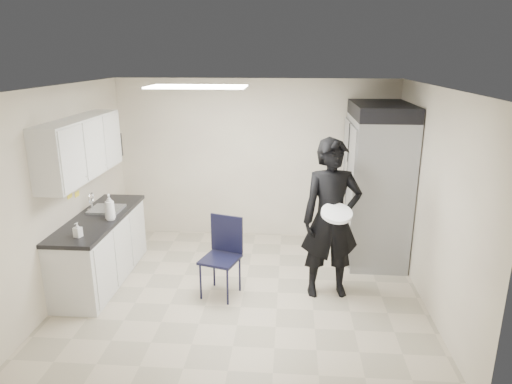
# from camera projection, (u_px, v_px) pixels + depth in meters

# --- Properties ---
(floor) EXTENTS (4.50, 4.50, 0.00)m
(floor) POSITION_uv_depth(u_px,v_px,m) (244.00, 291.00, 5.92)
(floor) COLOR tan
(floor) RESTS_ON ground
(ceiling) EXTENTS (4.50, 4.50, 0.00)m
(ceiling) POSITION_uv_depth(u_px,v_px,m) (242.00, 87.00, 5.17)
(ceiling) COLOR white
(ceiling) RESTS_ON back_wall
(back_wall) EXTENTS (4.50, 0.00, 4.50)m
(back_wall) POSITION_uv_depth(u_px,v_px,m) (256.00, 160.00, 7.46)
(back_wall) COLOR beige
(back_wall) RESTS_ON floor
(left_wall) EXTENTS (0.00, 4.00, 4.00)m
(left_wall) POSITION_uv_depth(u_px,v_px,m) (65.00, 192.00, 5.71)
(left_wall) COLOR beige
(left_wall) RESTS_ON floor
(right_wall) EXTENTS (0.00, 4.00, 4.00)m
(right_wall) POSITION_uv_depth(u_px,v_px,m) (432.00, 200.00, 5.39)
(right_wall) COLOR beige
(right_wall) RESTS_ON floor
(ceiling_panel) EXTENTS (1.20, 0.60, 0.02)m
(ceiling_panel) POSITION_uv_depth(u_px,v_px,m) (197.00, 87.00, 5.61)
(ceiling_panel) COLOR white
(ceiling_panel) RESTS_ON ceiling
(lower_counter) EXTENTS (0.60, 1.90, 0.86)m
(lower_counter) POSITION_uv_depth(u_px,v_px,m) (101.00, 250.00, 6.13)
(lower_counter) COLOR silver
(lower_counter) RESTS_ON floor
(countertop) EXTENTS (0.64, 1.95, 0.05)m
(countertop) POSITION_uv_depth(u_px,v_px,m) (98.00, 218.00, 6.00)
(countertop) COLOR black
(countertop) RESTS_ON lower_counter
(sink) EXTENTS (0.42, 0.40, 0.14)m
(sink) POSITION_uv_depth(u_px,v_px,m) (107.00, 213.00, 6.24)
(sink) COLOR gray
(sink) RESTS_ON countertop
(faucet) EXTENTS (0.02, 0.02, 0.24)m
(faucet) POSITION_uv_depth(u_px,v_px,m) (92.00, 202.00, 6.21)
(faucet) COLOR silver
(faucet) RESTS_ON countertop
(upper_cabinets) EXTENTS (0.35, 1.80, 0.75)m
(upper_cabinets) POSITION_uv_depth(u_px,v_px,m) (81.00, 148.00, 5.74)
(upper_cabinets) COLOR silver
(upper_cabinets) RESTS_ON left_wall
(towel_dispenser) EXTENTS (0.22, 0.30, 0.35)m
(towel_dispenser) POSITION_uv_depth(u_px,v_px,m) (112.00, 146.00, 6.90)
(towel_dispenser) COLOR black
(towel_dispenser) RESTS_ON left_wall
(notice_sticker_left) EXTENTS (0.00, 0.12, 0.07)m
(notice_sticker_left) POSITION_uv_depth(u_px,v_px,m) (70.00, 196.00, 5.83)
(notice_sticker_left) COLOR yellow
(notice_sticker_left) RESTS_ON left_wall
(notice_sticker_right) EXTENTS (0.00, 0.12, 0.07)m
(notice_sticker_right) POSITION_uv_depth(u_px,v_px,m) (77.00, 194.00, 6.03)
(notice_sticker_right) COLOR yellow
(notice_sticker_right) RESTS_ON left_wall
(commercial_fridge) EXTENTS (0.80, 1.35, 2.10)m
(commercial_fridge) POSITION_uv_depth(u_px,v_px,m) (376.00, 189.00, 6.71)
(commercial_fridge) COLOR gray
(commercial_fridge) RESTS_ON floor
(fridge_compressor) EXTENTS (0.80, 1.35, 0.20)m
(fridge_compressor) POSITION_uv_depth(u_px,v_px,m) (382.00, 110.00, 6.37)
(fridge_compressor) COLOR black
(fridge_compressor) RESTS_ON commercial_fridge
(folding_chair) EXTENTS (0.55, 0.55, 0.98)m
(folding_chair) POSITION_uv_depth(u_px,v_px,m) (220.00, 260.00, 5.70)
(folding_chair) COLOR black
(folding_chair) RESTS_ON floor
(man_tuxedo) EXTENTS (0.80, 0.60, 2.01)m
(man_tuxedo) POSITION_uv_depth(u_px,v_px,m) (331.00, 219.00, 5.60)
(man_tuxedo) COLOR black
(man_tuxedo) RESTS_ON floor
(bucket_lid) EXTENTS (0.41, 0.41, 0.05)m
(bucket_lid) POSITION_uv_depth(u_px,v_px,m) (337.00, 213.00, 5.32)
(bucket_lid) COLOR white
(bucket_lid) RESTS_ON man_tuxedo
(soap_bottle_a) EXTENTS (0.16, 0.16, 0.34)m
(soap_bottle_a) POSITION_uv_depth(u_px,v_px,m) (110.00, 207.00, 5.83)
(soap_bottle_a) COLOR silver
(soap_bottle_a) RESTS_ON countertop
(soap_bottle_b) EXTENTS (0.10, 0.10, 0.18)m
(soap_bottle_b) POSITION_uv_depth(u_px,v_px,m) (78.00, 230.00, 5.29)
(soap_bottle_b) COLOR #A0A1AC
(soap_bottle_b) RESTS_ON countertop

